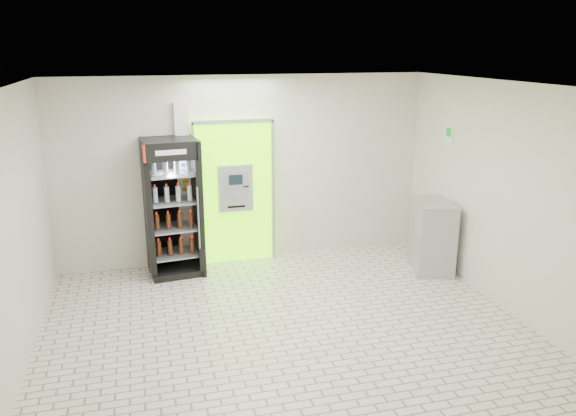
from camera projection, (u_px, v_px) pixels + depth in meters
name	position (u px, v px, depth m)	size (l,w,h in m)	color
ground	(285.00, 325.00, 7.16)	(6.00, 6.00, 0.00)	beige
room_shell	(284.00, 185.00, 6.65)	(6.00, 6.00, 6.00)	silver
atm_assembly	(234.00, 191.00, 9.02)	(1.30, 0.24, 2.33)	#6FFF00
pillar	(185.00, 186.00, 8.83)	(0.22, 0.11, 2.60)	silver
beverage_cooler	(173.00, 210.00, 8.57)	(0.86, 0.80, 2.11)	black
steel_cabinet	(432.00, 236.00, 8.79)	(0.77, 0.95, 1.12)	#A2A4A9
exit_sign	(449.00, 134.00, 8.61)	(0.02, 0.22, 0.26)	white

